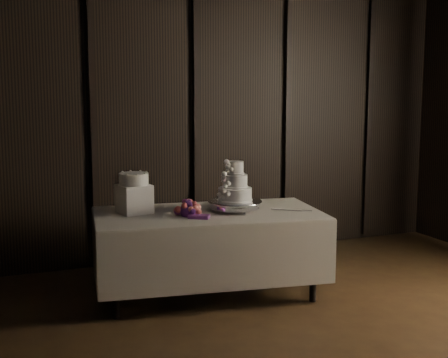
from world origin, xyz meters
TOP-DOWN VIEW (x-y plane):
  - room at (0.00, 0.00)m, footprint 6.08×7.08m
  - display_table at (-0.34, 2.22)m, footprint 2.12×1.32m
  - cake_stand at (-0.09, 2.20)m, footprint 0.53×0.53m
  - wedding_cake at (-0.12, 2.18)m, footprint 0.35×0.30m
  - bouquet at (-0.55, 2.14)m, footprint 0.44×0.47m
  - box_pedestal at (-0.95, 2.46)m, footprint 0.30×0.30m
  - small_cake at (-0.95, 2.46)m, footprint 0.32×0.32m
  - cake_knife at (0.33, 2.02)m, footprint 0.30×0.26m

SIDE VIEW (x-z plane):
  - display_table at x=-0.34m, z-range 0.04..0.80m
  - cake_knife at x=0.33m, z-range 0.76..0.77m
  - cake_stand at x=-0.09m, z-range 0.76..0.85m
  - bouquet at x=-0.55m, z-range 0.73..0.91m
  - box_pedestal at x=-0.95m, z-range 0.76..1.01m
  - wedding_cake at x=-0.12m, z-range 0.81..1.17m
  - small_cake at x=-0.95m, z-range 1.01..1.11m
  - room at x=0.00m, z-range -0.04..3.04m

